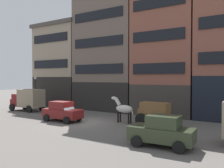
{
  "coord_description": "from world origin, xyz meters",
  "views": [
    {
      "loc": [
        13.8,
        -16.31,
        3.98
      ],
      "look_at": [
        1.93,
        1.89,
        3.43
      ],
      "focal_mm": 38.17,
      "sensor_mm": 36.0,
      "label": 1
    }
  ],
  "objects_px": {
    "cargo_wagon": "(154,113)",
    "streetlamp_curbside": "(35,88)",
    "delivery_truck_far": "(28,99)",
    "sedan_light": "(162,131)",
    "sedan_dark": "(62,111)",
    "draft_horse": "(123,109)"
  },
  "relations": [
    {
      "from": "sedan_dark",
      "to": "sedan_light",
      "type": "xyz_separation_m",
      "value": [
        10.68,
        -2.72,
        0.0
      ]
    },
    {
      "from": "cargo_wagon",
      "to": "streetlamp_curbside",
      "type": "bearing_deg",
      "value": 170.23
    },
    {
      "from": "streetlamp_curbside",
      "to": "delivery_truck_far",
      "type": "bearing_deg",
      "value": -53.11
    },
    {
      "from": "cargo_wagon",
      "to": "draft_horse",
      "type": "distance_m",
      "value": 2.95
    },
    {
      "from": "cargo_wagon",
      "to": "delivery_truck_far",
      "type": "height_order",
      "value": "delivery_truck_far"
    },
    {
      "from": "delivery_truck_far",
      "to": "sedan_dark",
      "type": "xyz_separation_m",
      "value": [
        8.47,
        -2.7,
        -0.51
      ]
    },
    {
      "from": "cargo_wagon",
      "to": "draft_horse",
      "type": "xyz_separation_m",
      "value": [
        -2.95,
        0.0,
        0.12
      ]
    },
    {
      "from": "cargo_wagon",
      "to": "sedan_dark",
      "type": "height_order",
      "value": "cargo_wagon"
    },
    {
      "from": "delivery_truck_far",
      "to": "cargo_wagon",
      "type": "bearing_deg",
      "value": -1.02
    },
    {
      "from": "streetlamp_curbside",
      "to": "sedan_light",
      "type": "bearing_deg",
      "value": -21.34
    },
    {
      "from": "cargo_wagon",
      "to": "delivery_truck_far",
      "type": "relative_size",
      "value": 0.67
    },
    {
      "from": "sedan_dark",
      "to": "streetlamp_curbside",
      "type": "relative_size",
      "value": 0.91
    },
    {
      "from": "sedan_light",
      "to": "streetlamp_curbside",
      "type": "xyz_separation_m",
      "value": [
        -21.35,
        8.34,
        1.76
      ]
    },
    {
      "from": "delivery_truck_far",
      "to": "sedan_light",
      "type": "xyz_separation_m",
      "value": [
        19.15,
        -5.41,
        -0.51
      ]
    },
    {
      "from": "streetlamp_curbside",
      "to": "sedan_dark",
      "type": "bearing_deg",
      "value": -27.81
    },
    {
      "from": "delivery_truck_far",
      "to": "sedan_dark",
      "type": "bearing_deg",
      "value": -17.66
    },
    {
      "from": "draft_horse",
      "to": "streetlamp_curbside",
      "type": "distance_m",
      "value": 16.15
    },
    {
      "from": "draft_horse",
      "to": "sedan_light",
      "type": "height_order",
      "value": "draft_horse"
    },
    {
      "from": "delivery_truck_far",
      "to": "streetlamp_curbside",
      "type": "height_order",
      "value": "streetlamp_curbside"
    },
    {
      "from": "delivery_truck_far",
      "to": "sedan_dark",
      "type": "height_order",
      "value": "delivery_truck_far"
    },
    {
      "from": "delivery_truck_far",
      "to": "sedan_light",
      "type": "bearing_deg",
      "value": -15.78
    },
    {
      "from": "draft_horse",
      "to": "streetlamp_curbside",
      "type": "bearing_deg",
      "value": 168.45
    }
  ]
}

